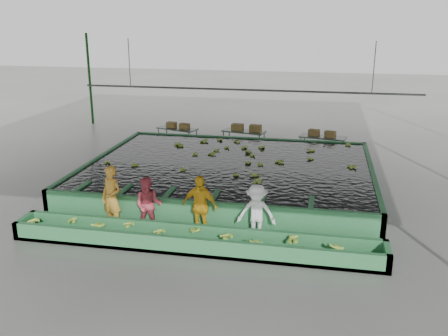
% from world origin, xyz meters
% --- Properties ---
extents(ground, '(80.00, 80.00, 0.00)m').
position_xyz_m(ground, '(0.00, 0.00, 0.00)').
color(ground, slate).
rests_on(ground, ground).
extents(shed_roof, '(20.00, 22.00, 0.04)m').
position_xyz_m(shed_roof, '(0.00, 0.00, 5.00)').
color(shed_roof, gray).
rests_on(shed_roof, shed_posts).
extents(shed_posts, '(20.00, 22.00, 5.00)m').
position_xyz_m(shed_posts, '(0.00, 0.00, 2.50)').
color(shed_posts, '#114113').
rests_on(shed_posts, ground).
extents(flotation_tank, '(10.00, 8.00, 0.90)m').
position_xyz_m(flotation_tank, '(0.00, 1.50, 0.45)').
color(flotation_tank, '#317C46').
rests_on(flotation_tank, ground).
extents(tank_water, '(9.70, 7.70, 0.00)m').
position_xyz_m(tank_water, '(0.00, 1.50, 0.85)').
color(tank_water, black).
rests_on(tank_water, flotation_tank).
extents(sorting_trough, '(10.00, 1.00, 0.50)m').
position_xyz_m(sorting_trough, '(0.00, -3.60, 0.25)').
color(sorting_trough, '#317C46').
rests_on(sorting_trough, ground).
extents(cableway_rail, '(0.08, 0.08, 14.00)m').
position_xyz_m(cableway_rail, '(0.00, 5.00, 3.00)').
color(cableway_rail, '#59605B').
rests_on(cableway_rail, shed_roof).
extents(rail_hanger_left, '(0.04, 0.04, 2.00)m').
position_xyz_m(rail_hanger_left, '(-5.00, 5.00, 4.00)').
color(rail_hanger_left, '#59605B').
rests_on(rail_hanger_left, shed_roof).
extents(rail_hanger_right, '(0.04, 0.04, 2.00)m').
position_xyz_m(rail_hanger_right, '(5.00, 5.00, 4.00)').
color(rail_hanger_right, '#59605B').
rests_on(rail_hanger_right, shed_roof).
extents(worker_a, '(0.81, 0.68, 1.89)m').
position_xyz_m(worker_a, '(-2.61, -2.80, 0.94)').
color(worker_a, gold).
rests_on(worker_a, ground).
extents(worker_b, '(0.88, 0.74, 1.62)m').
position_xyz_m(worker_b, '(-1.51, -2.80, 0.81)').
color(worker_b, '#C64454').
rests_on(worker_b, ground).
extents(worker_c, '(1.10, 0.61, 1.78)m').
position_xyz_m(worker_c, '(-0.02, -2.80, 0.89)').
color(worker_c, yellow).
rests_on(worker_c, ground).
extents(worker_d, '(1.06, 0.62, 1.62)m').
position_xyz_m(worker_d, '(1.56, -2.80, 0.81)').
color(worker_d, white).
rests_on(worker_d, ground).
extents(packing_table_left, '(2.04, 1.30, 0.86)m').
position_xyz_m(packing_table_left, '(-3.50, 6.75, 0.43)').
color(packing_table_left, '#59605B').
rests_on(packing_table_left, ground).
extents(packing_table_mid, '(2.05, 1.16, 0.88)m').
position_xyz_m(packing_table_mid, '(-0.33, 6.75, 0.44)').
color(packing_table_mid, '#59605B').
rests_on(packing_table_mid, ground).
extents(packing_table_right, '(2.09, 1.14, 0.90)m').
position_xyz_m(packing_table_right, '(3.23, 6.25, 0.45)').
color(packing_table_right, '#59605B').
rests_on(packing_table_right, ground).
extents(box_stack_left, '(1.19, 0.59, 0.25)m').
position_xyz_m(box_stack_left, '(-3.46, 6.75, 0.87)').
color(box_stack_left, olive).
rests_on(box_stack_left, packing_table_left).
extents(box_stack_mid, '(1.39, 0.49, 0.29)m').
position_xyz_m(box_stack_mid, '(-0.21, 6.72, 0.88)').
color(box_stack_mid, olive).
rests_on(box_stack_mid, packing_table_mid).
extents(box_stack_right, '(1.22, 0.64, 0.25)m').
position_xyz_m(box_stack_right, '(3.18, 6.29, 0.90)').
color(box_stack_right, olive).
rests_on(box_stack_right, packing_table_right).
extents(floating_bananas, '(8.51, 5.80, 0.12)m').
position_xyz_m(floating_bananas, '(0.00, 2.30, 0.85)').
color(floating_bananas, '#94BD3A').
rests_on(floating_bananas, tank_water).
extents(trough_bananas, '(9.13, 0.61, 0.12)m').
position_xyz_m(trough_bananas, '(0.00, -3.60, 0.40)').
color(trough_bananas, '#94BD3A').
rests_on(trough_bananas, sorting_trough).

